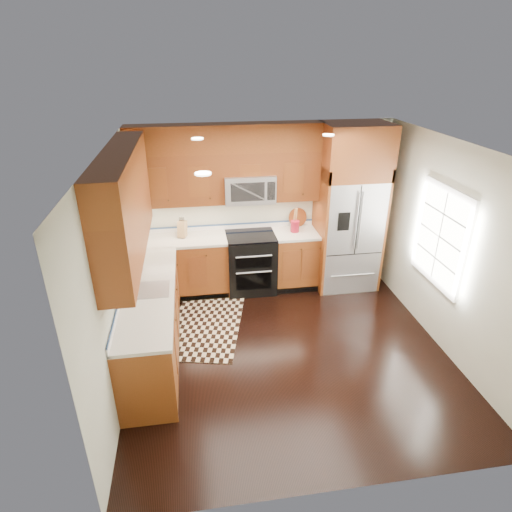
{
  "coord_description": "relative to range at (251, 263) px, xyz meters",
  "views": [
    {
      "loc": [
        -1.1,
        -4.37,
        3.53
      ],
      "look_at": [
        -0.33,
        0.6,
        1.1
      ],
      "focal_mm": 30.0,
      "sensor_mm": 36.0,
      "label": 1
    }
  ],
  "objects": [
    {
      "name": "ground",
      "position": [
        0.25,
        -1.67,
        -0.47
      ],
      "size": [
        4.0,
        4.0,
        0.0
      ],
      "primitive_type": "plane",
      "color": "black",
      "rests_on": "ground"
    },
    {
      "name": "wall_back",
      "position": [
        0.25,
        0.33,
        0.83
      ],
      "size": [
        4.0,
        0.02,
        2.6
      ],
      "primitive_type": "cube",
      "color": "beige",
      "rests_on": "ground"
    },
    {
      "name": "wall_left",
      "position": [
        -1.75,
        -1.67,
        0.83
      ],
      "size": [
        0.02,
        4.0,
        2.6
      ],
      "primitive_type": "cube",
      "color": "beige",
      "rests_on": "ground"
    },
    {
      "name": "wall_right",
      "position": [
        2.25,
        -1.67,
        0.83
      ],
      "size": [
        0.02,
        4.0,
        2.6
      ],
      "primitive_type": "cube",
      "color": "beige",
      "rests_on": "ground"
    },
    {
      "name": "window",
      "position": [
        2.23,
        -1.47,
        0.93
      ],
      "size": [
        0.04,
        1.1,
        1.3
      ],
      "color": "white",
      "rests_on": "ground"
    },
    {
      "name": "base_cabinets",
      "position": [
        -0.98,
        -0.77,
        -0.02
      ],
      "size": [
        2.85,
        3.0,
        0.9
      ],
      "color": "brown",
      "rests_on": "ground"
    },
    {
      "name": "countertop",
      "position": [
        -0.84,
        -0.65,
        0.45
      ],
      "size": [
        2.86,
        3.01,
        0.04
      ],
      "color": "silver",
      "rests_on": "base_cabinets"
    },
    {
      "name": "upper_cabinets",
      "position": [
        -0.9,
        -0.58,
        1.56
      ],
      "size": [
        2.85,
        3.0,
        1.15
      ],
      "color": "brown",
      "rests_on": "ground"
    },
    {
      "name": "range",
      "position": [
        0.0,
        0.0,
        0.0
      ],
      "size": [
        0.76,
        0.67,
        0.95
      ],
      "color": "black",
      "rests_on": "ground"
    },
    {
      "name": "microwave",
      "position": [
        -0.0,
        0.13,
        1.19
      ],
      "size": [
        0.76,
        0.4,
        0.42
      ],
      "color": "#B2B2B7",
      "rests_on": "ground"
    },
    {
      "name": "refrigerator",
      "position": [
        1.55,
        -0.04,
        0.83
      ],
      "size": [
        0.98,
        0.75,
        2.6
      ],
      "color": "#B2B2B7",
      "rests_on": "ground"
    },
    {
      "name": "sink_faucet",
      "position": [
        -1.48,
        -1.44,
        0.52
      ],
      "size": [
        0.54,
        0.44,
        0.37
      ],
      "color": "#B2B2B7",
      "rests_on": "countertop"
    },
    {
      "name": "rug",
      "position": [
        -0.79,
        -0.97,
        -0.46
      ],
      "size": [
        1.26,
        1.74,
        0.01
      ],
      "primitive_type": "cube",
      "rotation": [
        0.0,
        0.0,
        -0.22
      ],
      "color": "black",
      "rests_on": "ground"
    },
    {
      "name": "knife_block",
      "position": [
        -1.04,
        0.12,
        0.6
      ],
      "size": [
        0.15,
        0.18,
        0.31
      ],
      "color": "#A27E4F",
      "rests_on": "countertop"
    },
    {
      "name": "utensil_crock",
      "position": [
        0.71,
        0.05,
        0.6
      ],
      "size": [
        0.18,
        0.18,
        0.38
      ],
      "color": "maroon",
      "rests_on": "countertop"
    },
    {
      "name": "cutting_board",
      "position": [
        0.81,
        0.27,
        0.48
      ],
      "size": [
        0.37,
        0.37,
        0.02
      ],
      "primitive_type": "cylinder",
      "rotation": [
        0.0,
        0.0,
        0.2
      ],
      "color": "brown",
      "rests_on": "countertop"
    }
  ]
}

